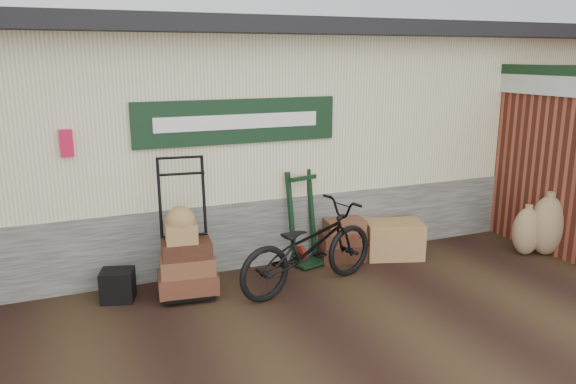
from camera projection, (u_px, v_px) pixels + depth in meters
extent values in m
plane|color=black|center=(291.00, 293.00, 6.65)|extent=(80.00, 80.00, 0.00)
cube|color=#4C4C47|center=(224.00, 202.00, 9.00)|extent=(14.00, 3.54, 0.90)
cube|color=#C5B890|center=(221.00, 108.00, 8.65)|extent=(14.00, 3.50, 2.10)
cube|color=black|center=(222.00, 31.00, 8.24)|extent=(14.40, 4.10, 0.20)
cube|color=black|center=(238.00, 121.00, 6.94)|extent=(2.60, 0.06, 0.55)
cube|color=white|center=(239.00, 122.00, 6.91)|extent=(2.10, 0.01, 0.18)
cube|color=red|center=(66.00, 143.00, 6.22)|extent=(0.14, 0.10, 0.30)
cube|color=maroon|center=(525.00, 146.00, 9.19)|extent=(1.60, 4.50, 2.60)
cube|color=#194C2D|center=(544.00, 85.00, 7.74)|extent=(0.04, 2.40, 0.28)
cube|color=black|center=(545.00, 70.00, 7.69)|extent=(0.05, 2.50, 0.14)
cube|color=olive|center=(394.00, 239.00, 7.82)|extent=(0.89, 0.72, 0.50)
cube|color=black|center=(118.00, 285.00, 6.43)|extent=(0.44, 0.40, 0.36)
imported|color=black|center=(308.00, 242.00, 6.69)|extent=(1.16, 2.08, 1.15)
ellipsoid|color=olive|center=(527.00, 231.00, 7.88)|extent=(0.46, 0.40, 0.68)
ellipsoid|color=olive|center=(548.00, 225.00, 7.86)|extent=(0.54, 0.45, 0.85)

